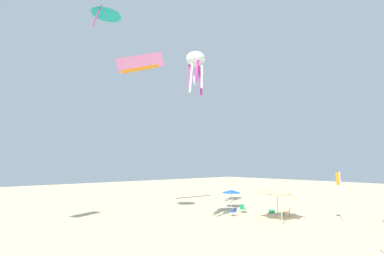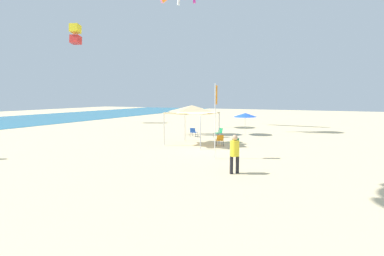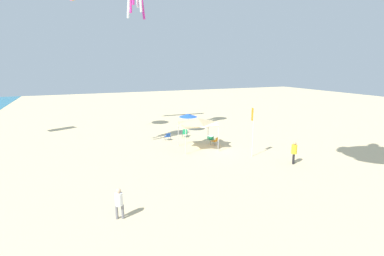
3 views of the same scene
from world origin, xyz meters
The scene contains 10 objects.
ground centered at (0.00, 0.00, -0.05)m, with size 120.00×120.00×0.10m, color beige.
canopy_tent centered at (1.12, 0.87, 2.62)m, with size 3.20×3.46×2.94m.
beach_umbrella centered at (8.44, -1.14, 1.85)m, with size 2.16×2.16×2.06m.
folding_chair_left_of_tent centered at (5.03, 2.57, 0.47)m, with size 0.65×0.56×0.82m.
folding_chair_near_cooler centered at (1.48, -1.19, 0.47)m, with size 0.80×0.77×0.82m.
folding_chair_facing_ocean centered at (5.64, 0.40, 0.47)m, with size 0.80×0.75×0.82m.
cooler_box centered at (3.60, -1.73, 0.20)m, with size 0.74×0.69×0.40m.
banner_flag centered at (-2.87, -2.49, 2.59)m, with size 0.36×0.06×4.33m.
person_by_tent centered at (-5.70, -4.54, 1.08)m, with size 0.44×0.44×1.83m.
person_watching_sky centered at (-8.76, 9.66, 0.99)m, with size 0.40×0.44×1.68m.
Camera 3 is at (-22.35, 11.35, 7.77)m, focal length 26.33 mm.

